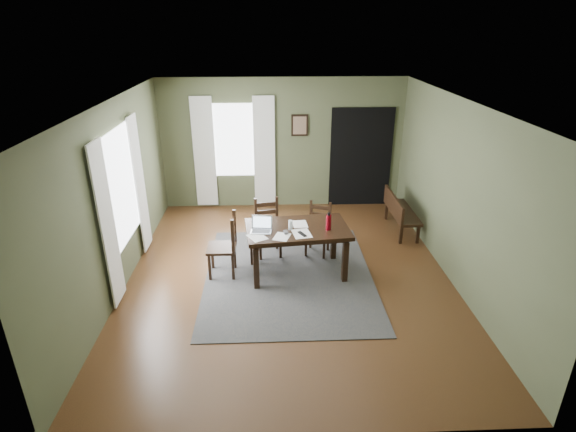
{
  "coord_description": "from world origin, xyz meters",
  "views": [
    {
      "loc": [
        -0.27,
        -6.13,
        3.7
      ],
      "look_at": [
        0.0,
        0.3,
        0.9
      ],
      "focal_mm": 28.0,
      "sensor_mm": 36.0,
      "label": 1
    }
  ],
  "objects_px": {
    "chair_back_right": "(318,229)",
    "dining_table": "(297,233)",
    "chair_back_left": "(268,228)",
    "water_bottle": "(329,222)",
    "chair_end": "(225,246)",
    "laptop": "(262,227)",
    "bench": "(399,210)"
  },
  "relations": [
    {
      "from": "dining_table",
      "to": "laptop",
      "type": "xyz_separation_m",
      "value": [
        -0.55,
        -0.08,
        0.15
      ]
    },
    {
      "from": "dining_table",
      "to": "chair_back_left",
      "type": "xyz_separation_m",
      "value": [
        -0.46,
        0.68,
        -0.22
      ]
    },
    {
      "from": "dining_table",
      "to": "water_bottle",
      "type": "height_order",
      "value": "water_bottle"
    },
    {
      "from": "chair_back_right",
      "to": "bench",
      "type": "relative_size",
      "value": 0.7
    },
    {
      "from": "dining_table",
      "to": "chair_end",
      "type": "xyz_separation_m",
      "value": [
        -1.12,
        0.0,
        -0.2
      ]
    },
    {
      "from": "chair_back_left",
      "to": "chair_back_right",
      "type": "distance_m",
      "value": 0.86
    },
    {
      "from": "chair_end",
      "to": "bench",
      "type": "xyz_separation_m",
      "value": [
        3.14,
        1.49,
        -0.07
      ]
    },
    {
      "from": "bench",
      "to": "laptop",
      "type": "xyz_separation_m",
      "value": [
        -2.57,
        -1.57,
        0.42
      ]
    },
    {
      "from": "chair_back_left",
      "to": "water_bottle",
      "type": "relative_size",
      "value": 3.47
    },
    {
      "from": "dining_table",
      "to": "chair_back_left",
      "type": "height_order",
      "value": "chair_back_left"
    },
    {
      "from": "chair_end",
      "to": "water_bottle",
      "type": "xyz_separation_m",
      "value": [
        1.59,
        -0.09,
        0.42
      ]
    },
    {
      "from": "chair_back_right",
      "to": "water_bottle",
      "type": "xyz_separation_m",
      "value": [
        0.06,
        -0.77,
        0.48
      ]
    },
    {
      "from": "chair_back_right",
      "to": "dining_table",
      "type": "bearing_deg",
      "value": -101.42
    },
    {
      "from": "chair_back_left",
      "to": "chair_end",
      "type": "bearing_deg",
      "value": -144.16
    },
    {
      "from": "chair_back_left",
      "to": "dining_table",
      "type": "bearing_deg",
      "value": -65.46
    },
    {
      "from": "chair_back_left",
      "to": "bench",
      "type": "relative_size",
      "value": 0.76
    },
    {
      "from": "chair_back_left",
      "to": "bench",
      "type": "distance_m",
      "value": 2.61
    },
    {
      "from": "chair_end",
      "to": "laptop",
      "type": "relative_size",
      "value": 2.97
    },
    {
      "from": "chair_back_right",
      "to": "bench",
      "type": "distance_m",
      "value": 1.81
    },
    {
      "from": "dining_table",
      "to": "chair_end",
      "type": "height_order",
      "value": "chair_end"
    },
    {
      "from": "chair_back_right",
      "to": "laptop",
      "type": "bearing_deg",
      "value": -122.32
    },
    {
      "from": "chair_back_left",
      "to": "chair_back_right",
      "type": "height_order",
      "value": "chair_back_left"
    },
    {
      "from": "chair_back_right",
      "to": "bench",
      "type": "bearing_deg",
      "value": 46.13
    },
    {
      "from": "laptop",
      "to": "bench",
      "type": "bearing_deg",
      "value": 38.28
    },
    {
      "from": "dining_table",
      "to": "chair_back_left",
      "type": "distance_m",
      "value": 0.85
    },
    {
      "from": "chair_back_right",
      "to": "chair_back_left",
      "type": "bearing_deg",
      "value": -160.86
    },
    {
      "from": "dining_table",
      "to": "water_bottle",
      "type": "xyz_separation_m",
      "value": [
        0.46,
        -0.09,
        0.22
      ]
    },
    {
      "from": "chair_end",
      "to": "chair_back_right",
      "type": "bearing_deg",
      "value": 114.32
    },
    {
      "from": "laptop",
      "to": "dining_table",
      "type": "bearing_deg",
      "value": 14.97
    },
    {
      "from": "bench",
      "to": "chair_back_right",
      "type": "bearing_deg",
      "value": 116.79
    },
    {
      "from": "chair_back_left",
      "to": "water_bottle",
      "type": "distance_m",
      "value": 1.28
    },
    {
      "from": "chair_back_right",
      "to": "laptop",
      "type": "height_order",
      "value": "laptop"
    }
  ]
}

